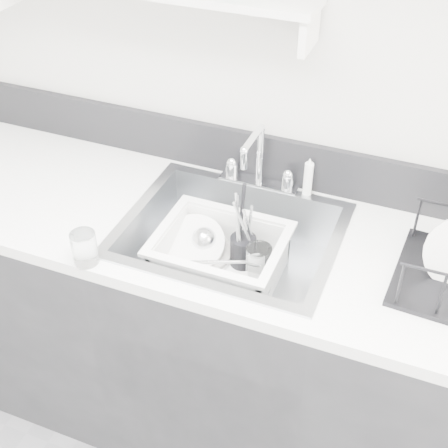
% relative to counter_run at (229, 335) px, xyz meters
% --- Properties ---
extents(room_shell, '(3.50, 3.00, 2.60)m').
position_rel_counter_run_xyz_m(room_shell, '(0.00, -0.80, 1.22)').
color(room_shell, silver).
rests_on(room_shell, ground).
extents(counter_run, '(3.20, 0.62, 0.92)m').
position_rel_counter_run_xyz_m(counter_run, '(0.00, 0.00, 0.00)').
color(counter_run, black).
rests_on(counter_run, ground).
extents(backsplash, '(3.20, 0.02, 0.16)m').
position_rel_counter_run_xyz_m(backsplash, '(0.00, 0.30, 0.54)').
color(backsplash, black).
rests_on(backsplash, counter_run).
extents(sink, '(0.64, 0.52, 0.20)m').
position_rel_counter_run_xyz_m(sink, '(0.00, 0.00, 0.37)').
color(sink, silver).
rests_on(sink, counter_run).
extents(faucet, '(0.26, 0.18, 0.23)m').
position_rel_counter_run_xyz_m(faucet, '(0.00, 0.25, 0.52)').
color(faucet, silver).
rests_on(faucet, counter_run).
extents(side_sprayer, '(0.03, 0.03, 0.14)m').
position_rel_counter_run_xyz_m(side_sprayer, '(0.16, 0.25, 0.53)').
color(side_sprayer, white).
rests_on(side_sprayer, counter_run).
extents(wash_tub, '(0.38, 0.31, 0.15)m').
position_rel_counter_run_xyz_m(wash_tub, '(-0.02, -0.02, 0.37)').
color(wash_tub, white).
rests_on(wash_tub, sink).
extents(plate_stack, '(0.25, 0.25, 0.10)m').
position_rel_counter_run_xyz_m(plate_stack, '(-0.12, 0.01, 0.33)').
color(plate_stack, white).
rests_on(plate_stack, wash_tub).
extents(utensil_cup, '(0.08, 0.08, 0.27)m').
position_rel_counter_run_xyz_m(utensil_cup, '(0.03, 0.04, 0.37)').
color(utensil_cup, black).
rests_on(utensil_cup, wash_tub).
extents(ladle, '(0.27, 0.31, 0.09)m').
position_rel_counter_run_xyz_m(ladle, '(-0.05, -0.03, 0.35)').
color(ladle, silver).
rests_on(ladle, wash_tub).
extents(tumbler_in_tub, '(0.10, 0.10, 0.11)m').
position_rel_counter_run_xyz_m(tumbler_in_tub, '(0.09, 0.00, 0.36)').
color(tumbler_in_tub, white).
rests_on(tumbler_in_tub, wash_tub).
extents(tumbler_counter, '(0.08, 0.08, 0.10)m').
position_rel_counter_run_xyz_m(tumbler_counter, '(-0.32, -0.28, 0.51)').
color(tumbler_counter, white).
rests_on(tumbler_counter, counter_run).
extents(bowl_small, '(0.14, 0.14, 0.04)m').
position_rel_counter_run_xyz_m(bowl_small, '(0.10, -0.08, 0.33)').
color(bowl_small, white).
rests_on(bowl_small, wash_tub).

